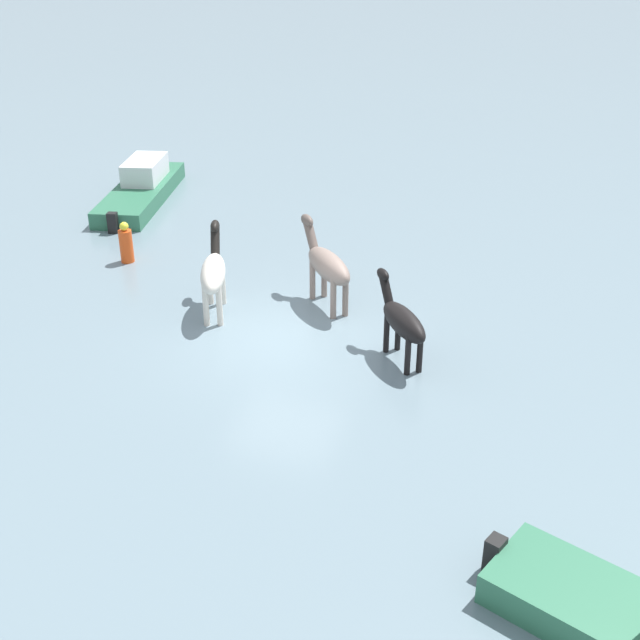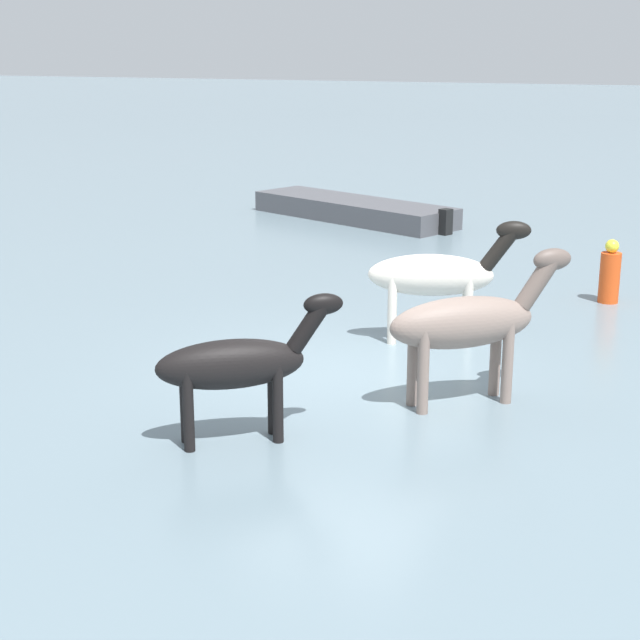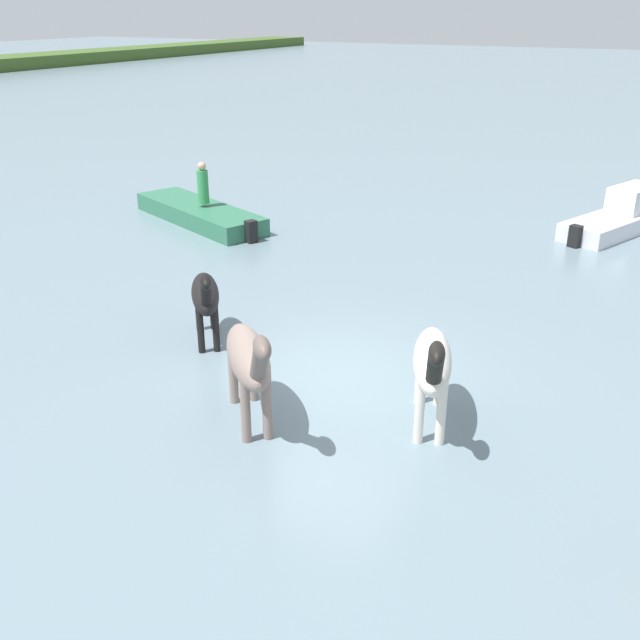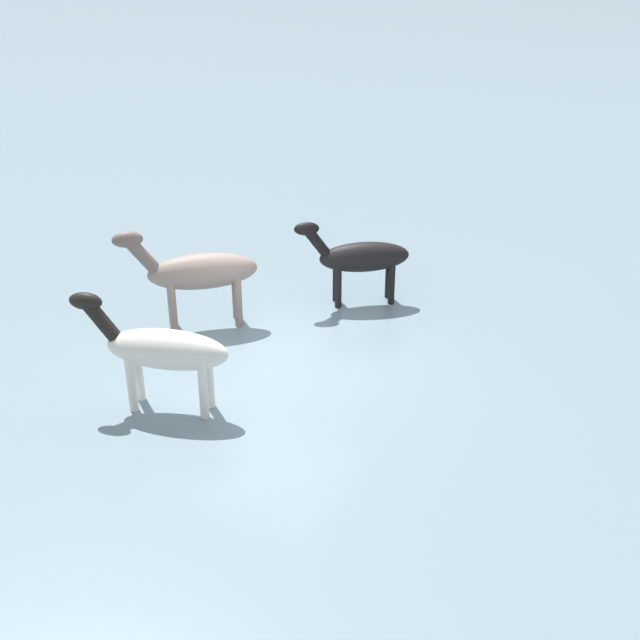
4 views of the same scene
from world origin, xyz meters
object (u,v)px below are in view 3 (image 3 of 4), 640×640
horse_dun_straggler (432,363)px  boat_motor_center (623,219)px  horse_rear_stallion (205,296)px  person_spotter_bow (203,184)px  boat_tender_starboard (200,216)px  horse_dark_mare (249,359)px

horse_dun_straggler → boat_motor_center: 12.52m
horse_rear_stallion → person_spotter_bow: 8.19m
boat_tender_starboard → boat_motor_center: boat_motor_center is taller
boat_tender_starboard → person_spotter_bow: bearing=-167.6°
boat_tender_starboard → person_spotter_bow: 0.99m
horse_rear_stallion → person_spotter_bow: bearing=177.7°
horse_rear_stallion → boat_tender_starboard: bearing=178.6°
horse_rear_stallion → horse_dun_straggler: horse_dun_straggler is taller
horse_rear_stallion → boat_motor_center: (11.60, -5.92, -0.63)m
boat_tender_starboard → person_spotter_bow: person_spotter_bow is taller
horse_rear_stallion → boat_tender_starboard: (6.58, 5.11, -0.76)m
horse_rear_stallion → horse_dark_mare: size_ratio=0.91×
person_spotter_bow → horse_dun_straggler: bearing=-127.5°
horse_dun_straggler → horse_dark_mare: size_ratio=1.16×
horse_rear_stallion → boat_motor_center: horse_rear_stallion is taller
horse_dun_straggler → person_spotter_bow: horse_dun_straggler is taller
horse_rear_stallion → boat_tender_starboard: size_ratio=0.37×
boat_tender_starboard → boat_motor_center: size_ratio=1.10×
horse_dark_mare → person_spotter_bow: 11.21m
horse_dun_straggler → boat_tender_starboard: (7.42, 9.82, -0.87)m
boat_motor_center → person_spotter_bow: person_spotter_bow is taller
horse_dark_mare → boat_tender_starboard: bearing=177.6°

